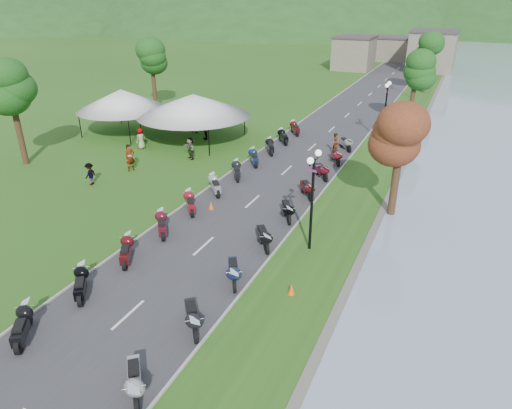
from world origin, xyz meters
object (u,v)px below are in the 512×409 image
at_px(pedestrian_a, 132,170).
at_px(pedestrian_b, 195,132).
at_px(pedestrian_c, 92,185).
at_px(vendor_tent_main, 194,118).

height_order(pedestrian_a, pedestrian_b, pedestrian_a).
relative_size(pedestrian_a, pedestrian_c, 1.30).
distance_m(vendor_tent_main, pedestrian_c, 11.91).
distance_m(pedestrian_a, pedestrian_b, 10.54).
distance_m(vendor_tent_main, pedestrian_a, 8.65).
height_order(vendor_tent_main, pedestrian_a, vendor_tent_main).
relative_size(vendor_tent_main, pedestrian_c, 4.26).
relative_size(vendor_tent_main, pedestrian_b, 3.74).
bearing_deg(pedestrian_c, pedestrian_b, 175.11).
height_order(pedestrian_b, pedestrian_c, pedestrian_b).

